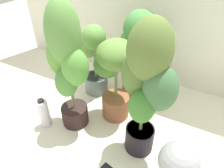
# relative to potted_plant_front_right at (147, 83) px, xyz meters

# --- Properties ---
(ground_plane) EXTENTS (8.00, 8.00, 0.00)m
(ground_plane) POSITION_rel_potted_plant_front_right_xyz_m (-0.32, 0.08, -0.60)
(ground_plane) COLOR silver
(ground_plane) RESTS_ON ground
(potted_plant_front_right) EXTENTS (0.39, 0.36, 0.99)m
(potted_plant_front_right) POSITION_rel_potted_plant_front_right_xyz_m (0.00, 0.00, 0.00)
(potted_plant_front_right) COLOR black
(potted_plant_front_right) RESTS_ON ground
(potted_plant_front_left) EXTENTS (0.42, 0.32, 1.02)m
(potted_plant_front_left) POSITION_rel_potted_plant_front_right_xyz_m (-0.58, -0.00, -0.01)
(potted_plant_front_left) COLOR #2F1E1D
(potted_plant_front_left) RESTS_ON ground
(potted_plant_back_center) EXTENTS (0.46, 0.42, 0.84)m
(potted_plant_back_center) POSITION_rel_potted_plant_front_right_xyz_m (-0.26, 0.60, -0.10)
(potted_plant_back_center) COLOR brown
(potted_plant_back_center) RESTS_ON ground
(potted_plant_back_left) EXTENTS (0.32, 0.29, 0.70)m
(potted_plant_back_left) POSITION_rel_potted_plant_front_right_xyz_m (-0.66, 0.47, -0.23)
(potted_plant_back_left) COLOR slate
(potted_plant_back_left) RESTS_ON ground
(potted_plant_center) EXTENTS (0.44, 0.42, 0.71)m
(potted_plant_center) POSITION_rel_potted_plant_front_right_xyz_m (-0.34, 0.24, -0.17)
(potted_plant_center) COLOR brown
(potted_plant_center) RESTS_ON ground
(floor_fan) EXTENTS (0.29, 0.29, 0.37)m
(floor_fan) POSITION_rel_potted_plant_front_right_xyz_m (0.29, -0.17, -0.37)
(floor_fan) COLOR #202725
(floor_fan) RESTS_ON ground
(nutrient_bottle) EXTENTS (0.09, 0.09, 0.27)m
(nutrient_bottle) POSITION_rel_potted_plant_front_right_xyz_m (-0.78, -0.14, -0.47)
(nutrient_bottle) COLOR white
(nutrient_bottle) RESTS_ON ground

